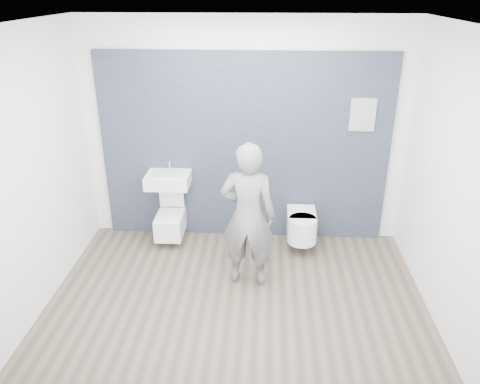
# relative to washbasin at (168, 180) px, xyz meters

# --- Properties ---
(ground) EXTENTS (4.00, 4.00, 0.00)m
(ground) POSITION_rel_washbasin_xyz_m (0.94, -1.24, -0.86)
(ground) COLOR brown
(ground) RESTS_ON ground
(room_shell) EXTENTS (4.00, 4.00, 4.00)m
(room_shell) POSITION_rel_washbasin_xyz_m (0.94, -1.24, 0.88)
(room_shell) COLOR white
(room_shell) RESTS_ON ground
(tile_wall) EXTENTS (3.60, 0.06, 2.40)m
(tile_wall) POSITION_rel_washbasin_xyz_m (0.94, 0.23, -0.86)
(tile_wall) COLOR black
(tile_wall) RESTS_ON ground
(washbasin) EXTENTS (0.54, 0.40, 0.41)m
(washbasin) POSITION_rel_washbasin_xyz_m (0.00, 0.00, 0.00)
(washbasin) COLOR white
(washbasin) RESTS_ON ground
(toilet_square) EXTENTS (0.34, 0.49, 0.66)m
(toilet_square) POSITION_rel_washbasin_xyz_m (0.00, -0.04, -0.59)
(toilet_square) COLOR white
(toilet_square) RESTS_ON ground
(toilet_rounded) EXTENTS (0.36, 0.61, 0.33)m
(toilet_rounded) POSITION_rel_washbasin_xyz_m (1.69, -0.11, -0.54)
(toilet_rounded) COLOR white
(toilet_rounded) RESTS_ON ground
(info_placard) EXTENTS (0.30, 0.03, 0.40)m
(info_placard) POSITION_rel_washbasin_xyz_m (2.35, 0.19, -0.86)
(info_placard) COLOR silver
(info_placard) RESTS_ON ground
(visitor) EXTENTS (0.64, 0.45, 1.65)m
(visitor) POSITION_rel_washbasin_xyz_m (1.04, -0.87, -0.04)
(visitor) COLOR slate
(visitor) RESTS_ON ground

